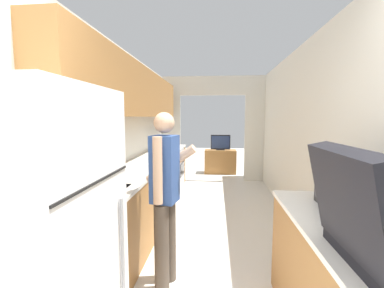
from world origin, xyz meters
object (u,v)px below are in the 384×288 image
(person, at_px, (165,196))
(television, at_px, (221,143))
(knife, at_px, (175,145))
(refrigerator, at_px, (33,248))
(range_oven, at_px, (168,169))
(microwave, at_px, (354,191))
(tv_cabinet, at_px, (220,161))

(person, bearing_deg, television, 4.71)
(knife, bearing_deg, refrigerator, -95.78)
(person, xyz_separation_m, television, (0.56, 4.76, 0.00))
(television, bearing_deg, range_oven, -123.98)
(refrigerator, bearing_deg, knife, 90.05)
(refrigerator, xyz_separation_m, television, (1.07, 5.74, -0.00))
(microwave, relative_size, tv_cabinet, 0.62)
(person, relative_size, microwave, 2.98)
(microwave, xyz_separation_m, tv_cabinet, (-0.82, 5.19, -0.71))
(refrigerator, height_order, range_oven, refrigerator)
(refrigerator, relative_size, television, 3.23)
(person, distance_m, television, 4.80)
(range_oven, relative_size, knife, 3.02)
(microwave, xyz_separation_m, knife, (-1.90, 4.05, -0.15))
(range_oven, distance_m, microwave, 4.02)
(microwave, bearing_deg, television, 99.10)
(person, distance_m, microwave, 1.45)
(microwave, bearing_deg, tv_cabinet, 99.02)
(refrigerator, distance_m, television, 5.84)
(tv_cabinet, bearing_deg, person, -96.66)
(person, height_order, television, person)
(range_oven, relative_size, television, 1.95)
(knife, bearing_deg, television, 39.90)
(refrigerator, xyz_separation_m, tv_cabinet, (1.07, 5.79, -0.52))
(refrigerator, height_order, microwave, refrigerator)
(tv_cabinet, distance_m, television, 0.53)
(range_oven, height_order, person, person)
(microwave, relative_size, knife, 1.57)
(tv_cabinet, height_order, television, television)
(television, xyz_separation_m, knife, (-1.07, -1.10, 0.04))
(tv_cabinet, bearing_deg, knife, -133.18)
(person, relative_size, tv_cabinet, 1.85)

